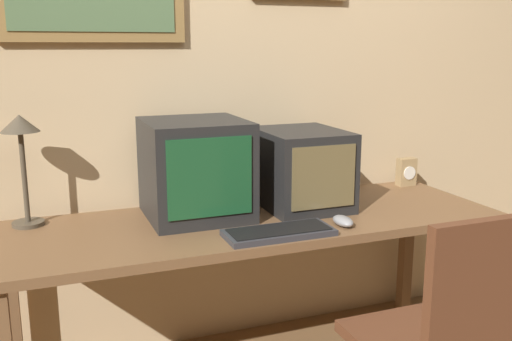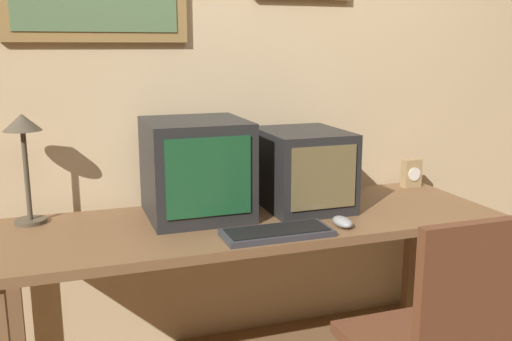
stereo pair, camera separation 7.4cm
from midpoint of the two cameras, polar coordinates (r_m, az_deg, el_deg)
The scene contains 8 objects.
wall_back at distance 2.63m, azimuth -4.22°, elevation 10.46°, with size 8.00×0.08×2.60m.
desk at distance 2.36m, azimuth -0.91°, elevation -6.39°, with size 2.02×0.67×0.70m.
monitor_left at distance 2.34m, azimuth -6.98°, elevation 0.17°, with size 0.40×0.42×0.40m.
monitor_right at distance 2.48m, azimuth 3.72°, elevation 0.18°, with size 0.34×0.42×0.34m.
keyboard_main at distance 2.13m, azimuth 1.41°, elevation -6.18°, with size 0.41×0.17×0.03m.
mouse_near_keyboard at distance 2.26m, azimuth 7.76°, elevation -5.03°, with size 0.07×0.12×0.04m.
desk_clock at distance 2.95m, azimuth 14.11°, elevation -0.14°, with size 0.09×0.06×0.14m.
desk_lamp at distance 2.36m, azimuth -23.28°, elevation 2.69°, with size 0.15×0.15×0.44m.
Camera 1 is at (-0.81, -1.36, 1.39)m, focal length 40.00 mm.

